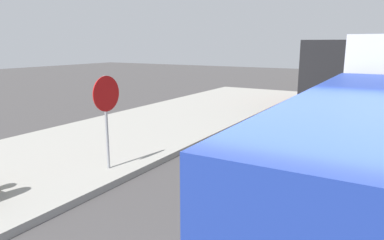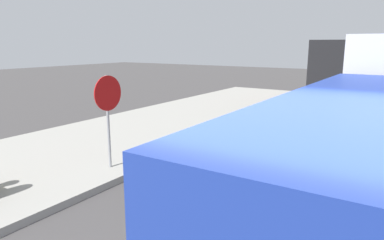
% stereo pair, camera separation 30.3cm
% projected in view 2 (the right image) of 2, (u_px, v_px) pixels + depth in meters
% --- Properties ---
extents(stop_sign, '(0.76, 0.08, 2.05)m').
position_uv_depth(stop_sign, '(108.00, 105.00, 7.54)').
color(stop_sign, gray).
rests_on(stop_sign, sidewalk_curb).
extents(dump_truck_red, '(7.06, 2.94, 3.00)m').
position_uv_depth(dump_truck_red, '(357.00, 74.00, 14.61)').
color(dump_truck_red, red).
rests_on(dump_truck_red, ground).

